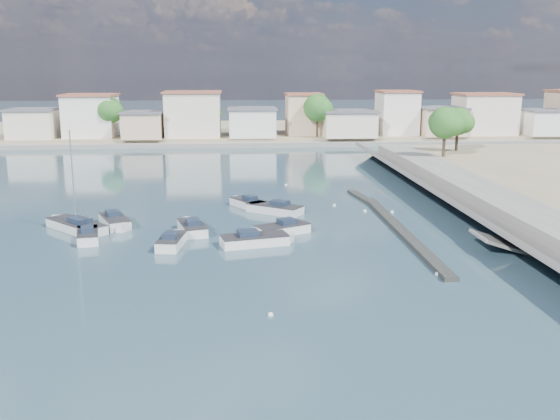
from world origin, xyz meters
name	(u,v)px	position (x,y,z in m)	size (l,w,h in m)	color
ground	(290,175)	(0.00, 40.00, 0.00)	(400.00, 400.00, 0.00)	#27414E
seawall_walkway	(515,212)	(18.50, 13.00, 0.90)	(5.00, 90.00, 1.80)	slate
breakwater	(392,223)	(6.90, 12.69, 0.17)	(2.00, 31.02, 0.35)	black
far_shore_land	(269,131)	(0.00, 92.00, 0.70)	(160.00, 40.00, 1.40)	gray
far_shore_quay	(275,145)	(0.00, 71.00, 0.40)	(160.00, 2.50, 0.80)	slate
far_town	(329,117)	(10.71, 76.92, 4.93)	(113.01, 12.80, 8.35)	beige
shore_trees	(324,113)	(8.34, 68.11, 6.22)	(74.56, 38.32, 7.92)	#38281E
motorboat_a	(88,236)	(-19.56, 9.42, 0.38)	(2.52, 4.74, 1.48)	silver
motorboat_b	(172,241)	(-12.41, 7.14, 0.38)	(2.24, 4.75, 1.48)	silver
motorboat_c	(272,209)	(-3.70, 18.37, 0.38)	(5.71, 4.88, 1.48)	silver
motorboat_d	(279,230)	(-3.58, 10.08, 0.38)	(5.17, 3.90, 1.48)	silver
motorboat_e	(192,228)	(-11.14, 11.45, 0.38)	(2.99, 5.28, 1.48)	silver
motorboat_f	(247,203)	(-6.17, 21.07, 0.38)	(3.81, 4.69, 1.48)	silver
motorboat_g	(115,222)	(-18.14, 13.93, 0.38)	(3.69, 5.47, 1.48)	silver
motorboat_h	(258,240)	(-5.53, 6.97, 0.38)	(6.12, 3.30, 1.48)	silver
sailboat	(74,225)	(-21.47, 12.83, 0.41)	(6.21, 6.34, 9.00)	silver
mooring_buoys	(346,223)	(2.75, 13.29, 0.05)	(13.82, 40.89, 0.35)	silver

